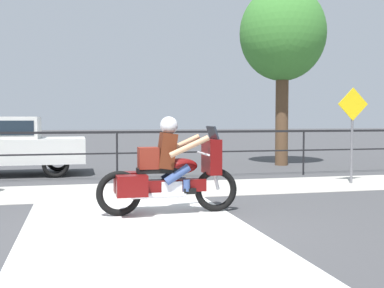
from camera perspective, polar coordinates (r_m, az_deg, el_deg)
name	(u,v)px	position (r m, az deg, el deg)	size (l,w,h in m)	color
ground_plane	(147,225)	(7.17, -5.39, -9.53)	(120.00, 120.00, 0.00)	#424244
sidewalk_band	(124,191)	(10.49, -8.04, -5.50)	(44.00, 2.40, 0.01)	#B7B2A8
crosswalk_band	(138,228)	(6.95, -6.41, -9.89)	(3.20, 6.00, 0.01)	silver
fence_railing	(117,142)	(12.18, -8.89, 0.27)	(36.00, 0.05, 1.24)	black
motorcycle	(168,172)	(7.85, -2.82, -3.28)	(2.34, 0.76, 1.59)	black
parked_car	(5,142)	(13.98, -21.28, 0.21)	(4.05, 1.76, 1.61)	silver
street_sign	(352,123)	(12.03, 18.48, 2.42)	(0.78, 0.06, 2.29)	slate
tree_behind_sign	(283,35)	(16.45, 10.69, 12.56)	(2.82, 2.82, 5.90)	brown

